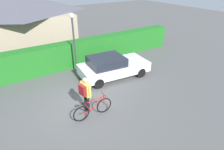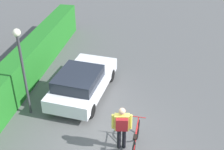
% 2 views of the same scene
% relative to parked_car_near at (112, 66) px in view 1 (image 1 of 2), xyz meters
% --- Properties ---
extents(ground_plane, '(60.00, 60.00, 0.00)m').
position_rel_parked_car_near_xyz_m(ground_plane, '(-2.74, -1.62, -0.68)').
color(ground_plane, '#535353').
extents(hedge_row, '(18.88, 0.90, 1.61)m').
position_rel_parked_car_near_xyz_m(hedge_row, '(-2.74, 2.75, 0.13)').
color(hedge_row, '#206D21').
rests_on(hedge_row, ground).
extents(house_distant, '(8.21, 4.78, 4.36)m').
position_rel_parked_car_near_xyz_m(house_distant, '(-3.59, 7.56, 1.55)').
color(house_distant, tan).
rests_on(house_distant, ground).
extents(parked_car_near, '(4.14, 2.20, 1.31)m').
position_rel_parked_car_near_xyz_m(parked_car_near, '(0.00, 0.00, 0.00)').
color(parked_car_near, silver).
rests_on(parked_car_near, ground).
extents(bicycle, '(1.79, 0.50, 0.94)m').
position_rel_parked_car_near_xyz_m(bicycle, '(-2.65, -2.59, -0.29)').
color(bicycle, black).
rests_on(bicycle, ground).
extents(person_rider, '(0.40, 0.67, 1.67)m').
position_rel_parked_car_near_xyz_m(person_rider, '(-2.73, -2.12, 0.34)').
color(person_rider, black).
rests_on(person_rider, ground).
extents(street_lamp, '(0.28, 0.28, 3.56)m').
position_rel_parked_car_near_xyz_m(street_lamp, '(-1.50, 1.73, 1.67)').
color(street_lamp, '#38383D').
rests_on(street_lamp, ground).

